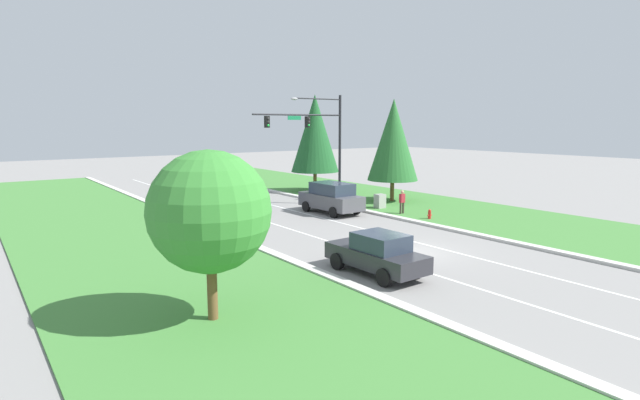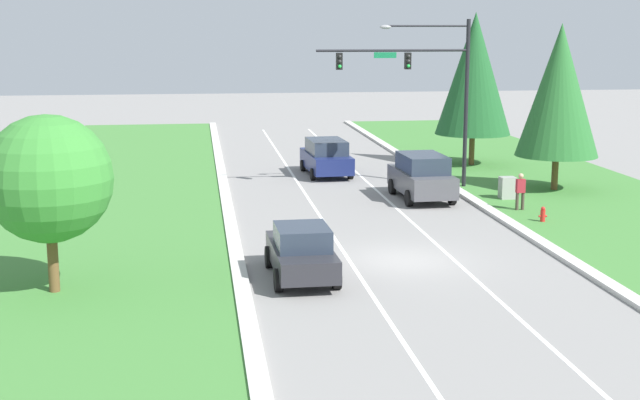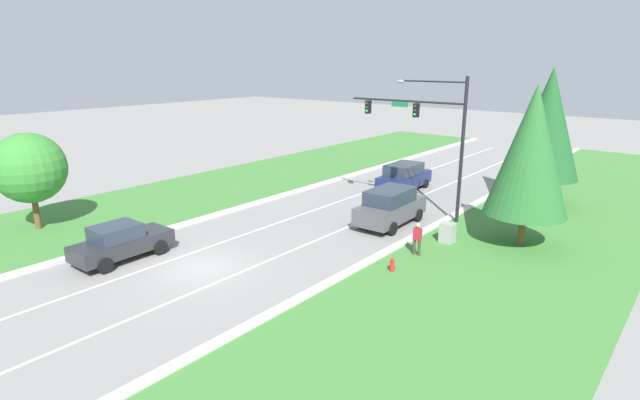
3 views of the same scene
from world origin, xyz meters
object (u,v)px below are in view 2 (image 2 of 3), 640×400
at_px(navy_suv, 326,157).
at_px(charcoal_sedan, 302,252).
at_px(pedestrian, 520,190).
at_px(conifer_far_right_tree, 474,74).
at_px(traffic_signal_mast, 425,78).
at_px(fire_hydrant, 543,215).
at_px(conifer_near_right_tree, 559,90).
at_px(oak_near_left_tree, 48,179).
at_px(graphite_suv, 422,176).
at_px(utility_cabinet, 507,189).

distance_m(navy_suv, charcoal_sedan, 20.30).
bearing_deg(pedestrian, conifer_far_right_tree, -100.53).
distance_m(traffic_signal_mast, conifer_far_right_tree, 8.25).
xyz_separation_m(fire_hydrant, conifer_near_right_tree, (3.34, 6.92, 4.58)).
bearing_deg(pedestrian, oak_near_left_tree, 25.87).
relative_size(traffic_signal_mast, oak_near_left_tree, 1.53).
bearing_deg(conifer_near_right_tree, graphite_suv, -170.49).
relative_size(fire_hydrant, conifer_far_right_tree, 0.08).
xyz_separation_m(traffic_signal_mast, graphite_suv, (-0.77, -2.69, -4.40)).
bearing_deg(traffic_signal_mast, pedestrian, -65.27).
bearing_deg(charcoal_sedan, conifer_near_right_tree, 42.96).
bearing_deg(graphite_suv, conifer_near_right_tree, 7.70).
relative_size(fire_hydrant, conifer_near_right_tree, 0.09).
relative_size(traffic_signal_mast, fire_hydrant, 11.85).
height_order(traffic_signal_mast, fire_hydrant, traffic_signal_mast).
bearing_deg(graphite_suv, conifer_far_right_tree, 58.71).
bearing_deg(traffic_signal_mast, fire_hydrant, -71.20).
relative_size(navy_suv, pedestrian, 3.00).
bearing_deg(oak_near_left_tree, conifer_far_right_tree, 48.51).
height_order(fire_hydrant, conifer_near_right_tree, conifer_near_right_tree).
distance_m(traffic_signal_mast, charcoal_sedan, 17.71).
xyz_separation_m(traffic_signal_mast, conifer_near_right_tree, (6.22, -1.52, -0.57)).
bearing_deg(conifer_near_right_tree, traffic_signal_mast, 166.25).
xyz_separation_m(traffic_signal_mast, utility_cabinet, (3.13, -3.45, -4.95)).
bearing_deg(conifer_near_right_tree, charcoal_sedan, -135.88).
bearing_deg(oak_near_left_tree, pedestrian, 28.29).
distance_m(graphite_suv, oak_near_left_tree, 19.85).
height_order(graphite_suv, oak_near_left_tree, oak_near_left_tree).
height_order(conifer_near_right_tree, conifer_far_right_tree, conifer_far_right_tree).
bearing_deg(graphite_suv, utility_cabinet, -12.80).
relative_size(charcoal_sedan, conifer_near_right_tree, 0.57).
xyz_separation_m(pedestrian, oak_near_left_tree, (-18.22, -9.81, 2.58)).
distance_m(traffic_signal_mast, oak_near_left_tree, 22.21).
xyz_separation_m(traffic_signal_mast, conifer_far_right_tree, (4.62, 6.84, -0.19)).
bearing_deg(traffic_signal_mast, oak_near_left_tree, -134.26).
distance_m(traffic_signal_mast, utility_cabinet, 6.79).
bearing_deg(graphite_suv, fire_hydrant, -59.47).
height_order(oak_near_left_tree, conifer_far_right_tree, conifer_far_right_tree).
bearing_deg(pedestrian, charcoal_sedan, 38.22).
bearing_deg(utility_cabinet, navy_suv, 131.60).
height_order(navy_suv, charcoal_sedan, navy_suv).
relative_size(pedestrian, conifer_far_right_tree, 0.19).
height_order(graphite_suv, conifer_near_right_tree, conifer_near_right_tree).
distance_m(navy_suv, conifer_near_right_tree, 12.78).
bearing_deg(utility_cabinet, fire_hydrant, -92.92).
xyz_separation_m(graphite_suv, conifer_far_right_tree, (5.38, 9.53, 4.21)).
bearing_deg(graphite_suv, charcoal_sedan, -121.43).
bearing_deg(pedestrian, utility_cabinet, -100.07).
height_order(graphite_suv, fire_hydrant, graphite_suv).
xyz_separation_m(conifer_near_right_tree, oak_near_left_tree, (-21.66, -14.32, -1.41)).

